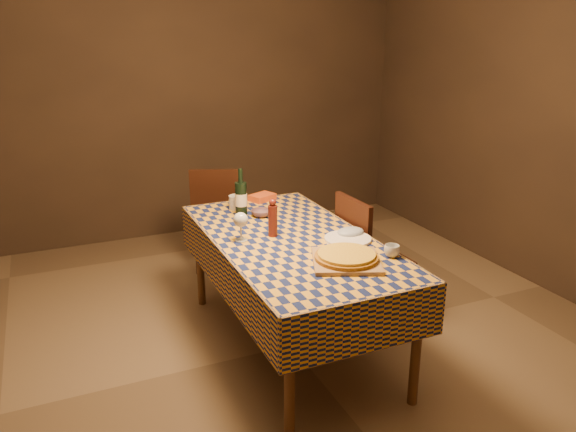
{
  "coord_description": "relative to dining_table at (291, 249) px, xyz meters",
  "views": [
    {
      "loc": [
        -1.34,
        -3.0,
        2.02
      ],
      "look_at": [
        0.0,
        0.05,
        0.9
      ],
      "focal_mm": 35.0,
      "sensor_mm": 36.0,
      "label": 1
    }
  ],
  "objects": [
    {
      "name": "flour_patch",
      "position": [
        0.3,
        -0.22,
        0.08
      ],
      "size": [
        0.28,
        0.26,
        0.0
      ],
      "primitive_type": "cube",
      "rotation": [
        0.0,
        0.0,
        0.43
      ],
      "color": "white",
      "rests_on": "dining_table"
    },
    {
      "name": "chair_far",
      "position": [
        -0.06,
        1.4,
        -0.17
      ],
      "size": [
        0.55,
        0.56,
        0.93
      ],
      "color": "black",
      "rests_on": "ground"
    },
    {
      "name": "bowl",
      "position": [
        -0.01,
        0.48,
        0.1
      ],
      "size": [
        0.17,
        0.17,
        0.05
      ],
      "primitive_type": "imported",
      "rotation": [
        0.0,
        0.0,
        0.21
      ],
      "color": "#5C414D",
      "rests_on": "dining_table"
    },
    {
      "name": "wine_glass",
      "position": [
        -0.3,
        0.08,
        0.21
      ],
      "size": [
        0.1,
        0.1,
        0.18
      ],
      "color": "silver",
      "rests_on": "dining_table"
    },
    {
      "name": "white_plate",
      "position": [
        0.3,
        -0.18,
        0.08
      ],
      "size": [
        0.38,
        0.38,
        0.02
      ],
      "primitive_type": "cylinder",
      "rotation": [
        0.0,
        0.0,
        -0.37
      ],
      "color": "white",
      "rests_on": "dining_table"
    },
    {
      "name": "room",
      "position": [
        0.0,
        0.0,
        0.66
      ],
      "size": [
        5.0,
        5.1,
        2.7
      ],
      "color": "brown",
      "rests_on": "ground"
    },
    {
      "name": "cutting_board",
      "position": [
        0.12,
        -0.48,
        0.09
      ],
      "size": [
        0.48,
        0.48,
        0.02
      ],
      "primitive_type": "cube",
      "rotation": [
        0.0,
        0.0,
        -0.4
      ],
      "color": "#977247",
      "rests_on": "dining_table"
    },
    {
      "name": "deli_tub",
      "position": [
        -0.11,
        0.71,
        0.12
      ],
      "size": [
        0.15,
        0.15,
        0.1
      ],
      "primitive_type": "cylinder",
      "rotation": [
        0.0,
        0.0,
        -0.41
      ],
      "color": "silver",
      "rests_on": "dining_table"
    },
    {
      "name": "dining_table",
      "position": [
        0.0,
        0.0,
        0.0
      ],
      "size": [
        0.94,
        1.84,
        0.77
      ],
      "color": "brown",
      "rests_on": "ground"
    },
    {
      "name": "flour_bag",
      "position": [
        0.36,
        -0.11,
        0.1
      ],
      "size": [
        0.2,
        0.17,
        0.05
      ],
      "primitive_type": "ellipsoid",
      "rotation": [
        0.0,
        0.0,
        -0.23
      ],
      "color": "#9AADC5",
      "rests_on": "dining_table"
    },
    {
      "name": "pizza",
      "position": [
        0.12,
        -0.48,
        0.12
      ],
      "size": [
        0.4,
        0.4,
        0.04
      ],
      "color": "#8A5817",
      "rests_on": "cutting_board"
    },
    {
      "name": "takeout_container",
      "position": [
        0.13,
        0.84,
        0.1
      ],
      "size": [
        0.22,
        0.19,
        0.05
      ],
      "primitive_type": "cube",
      "rotation": [
        0.0,
        0.0,
        0.4
      ],
      "color": "#CE4D1B",
      "rests_on": "dining_table"
    },
    {
      "name": "wine_bottle",
      "position": [
        -0.14,
        0.54,
        0.2
      ],
      "size": [
        0.11,
        0.11,
        0.34
      ],
      "color": "black",
      "rests_on": "dining_table"
    },
    {
      "name": "chair_right",
      "position": [
        0.63,
        0.12,
        -0.17
      ],
      "size": [
        0.44,
        0.43,
        0.93
      ],
      "color": "black",
      "rests_on": "ground"
    },
    {
      "name": "tumbler",
      "position": [
        0.4,
        -0.51,
        0.11
      ],
      "size": [
        0.11,
        0.11,
        0.07
      ],
      "primitive_type": "imported",
      "rotation": [
        0.0,
        0.0,
        0.31
      ],
      "color": "silver",
      "rests_on": "dining_table"
    },
    {
      "name": "pepper_mill",
      "position": [
        -0.09,
        0.08,
        0.19
      ],
      "size": [
        0.07,
        0.07,
        0.24
      ],
      "color": "#501812",
      "rests_on": "dining_table"
    }
  ]
}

